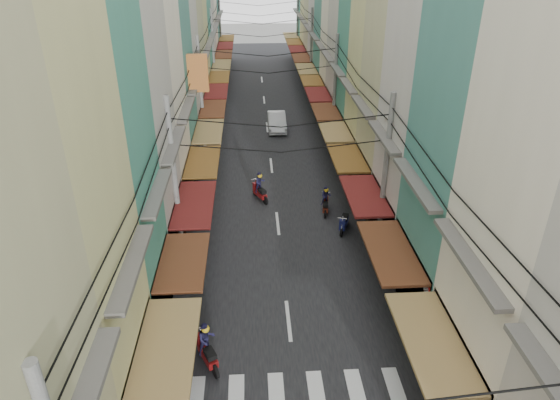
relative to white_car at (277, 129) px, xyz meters
name	(u,v)px	position (x,y,z in m)	size (l,w,h in m)	color
ground	(285,291)	(-0.80, -21.52, 0.00)	(160.00, 160.00, 0.00)	slate
road	(268,136)	(-0.80, -1.52, 0.01)	(10.00, 80.00, 0.02)	black
sidewalk_left	(187,137)	(-7.30, -1.52, 0.03)	(3.00, 80.00, 0.06)	gray
sidewalk_right	(348,134)	(5.70, -1.52, 0.03)	(3.00, 80.00, 0.06)	gray
crosswalk	(297,399)	(-0.80, -27.52, 0.03)	(7.55, 2.40, 0.01)	silver
building_row_left	(146,14)	(-8.72, -4.96, 9.78)	(7.80, 67.67, 23.70)	beige
building_row_right	(388,18)	(7.12, -5.08, 9.41)	(7.80, 68.98, 22.59)	#3E8971
utility_poles	(270,67)	(-0.80, -6.51, 6.59)	(10.20, 66.13, 8.20)	gray
white_car	(277,129)	(0.00, 0.00, 0.00)	(4.77, 1.87, 1.69)	silver
bicycle	(467,317)	(6.70, -23.75, 0.00)	(0.64, 1.72, 1.18)	black
moving_scooters	(275,240)	(-1.10, -18.10, 0.54)	(7.15, 14.97, 1.92)	black
parked_scooters	(408,351)	(3.49, -25.95, 0.45)	(13.18, 12.19, 0.96)	black
pedestrians	(198,258)	(-4.77, -20.22, 1.02)	(13.52, 26.81, 2.21)	#29212D
market_umbrella	(507,326)	(6.40, -26.92, 2.37)	(2.55, 2.55, 2.69)	#B2B2B7
traffic_sign	(425,298)	(4.19, -25.05, 2.18)	(0.10, 0.65, 2.98)	gray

